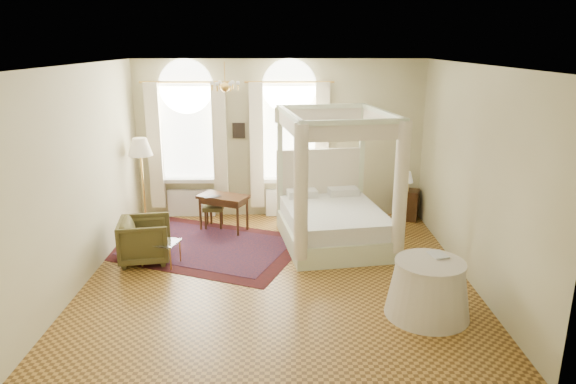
# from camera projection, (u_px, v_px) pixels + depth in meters

# --- Properties ---
(ground) EXTENTS (6.00, 6.00, 0.00)m
(ground) POSITION_uv_depth(u_px,v_px,m) (278.00, 274.00, 8.32)
(ground) COLOR #AC7C32
(ground) RESTS_ON ground
(room_walls) EXTENTS (6.00, 6.00, 6.00)m
(room_walls) POSITION_uv_depth(u_px,v_px,m) (278.00, 154.00, 7.77)
(room_walls) COLOR beige
(room_walls) RESTS_ON ground
(window_left) EXTENTS (1.62, 0.27, 3.29)m
(window_left) POSITION_uv_depth(u_px,v_px,m) (188.00, 149.00, 10.66)
(window_left) COLOR white
(window_left) RESTS_ON room_walls
(window_right) EXTENTS (1.62, 0.27, 3.29)m
(window_right) POSITION_uv_depth(u_px,v_px,m) (289.00, 149.00, 10.67)
(window_right) COLOR white
(window_right) RESTS_ON room_walls
(chandelier) EXTENTS (0.51, 0.45, 0.50)m
(chandelier) POSITION_uv_depth(u_px,v_px,m) (225.00, 86.00, 8.66)
(chandelier) COLOR gold
(chandelier) RESTS_ON room_walls
(wall_pictures) EXTENTS (2.54, 0.03, 0.39)m
(wall_pictures) POSITION_uv_depth(u_px,v_px,m) (284.00, 129.00, 10.65)
(wall_pictures) COLOR black
(wall_pictures) RESTS_ON room_walls
(canopy_bed) EXTENTS (2.21, 2.55, 2.47)m
(canopy_bed) POSITION_uv_depth(u_px,v_px,m) (334.00, 215.00, 9.42)
(canopy_bed) COLOR beige
(canopy_bed) RESTS_ON ground
(nightstand) EXTENTS (0.56, 0.53, 0.63)m
(nightstand) POSITION_uv_depth(u_px,v_px,m) (407.00, 204.00, 10.84)
(nightstand) COLOR #3C2110
(nightstand) RESTS_ON ground
(nightstand_lamp) EXTENTS (0.28, 0.28, 0.42)m
(nightstand_lamp) POSITION_uv_depth(u_px,v_px,m) (406.00, 178.00, 10.61)
(nightstand_lamp) COLOR gold
(nightstand_lamp) RESTS_ON nightstand
(writing_desk) EXTENTS (1.08, 0.85, 0.72)m
(writing_desk) POSITION_uv_depth(u_px,v_px,m) (223.00, 200.00, 10.10)
(writing_desk) COLOR #3C2110
(writing_desk) RESTS_ON ground
(laptop) EXTENTS (0.40, 0.34, 0.03)m
(laptop) POSITION_uv_depth(u_px,v_px,m) (212.00, 196.00, 9.97)
(laptop) COLOR black
(laptop) RESTS_ON writing_desk
(stool) EXTENTS (0.41, 0.41, 0.46)m
(stool) POSITION_uv_depth(u_px,v_px,m) (214.00, 209.00, 10.32)
(stool) COLOR #413B1C
(stool) RESTS_ON ground
(armchair) EXTENTS (0.96, 0.94, 0.76)m
(armchair) POSITION_uv_depth(u_px,v_px,m) (145.00, 240.00, 8.72)
(armchair) COLOR #443D1D
(armchair) RESTS_ON ground
(coffee_table) EXTENTS (0.70, 0.57, 0.42)m
(coffee_table) POSITION_uv_depth(u_px,v_px,m) (160.00, 244.00, 8.57)
(coffee_table) COLOR white
(coffee_table) RESTS_ON ground
(floor_lamp) EXTENTS (0.47, 0.47, 1.84)m
(floor_lamp) POSITION_uv_depth(u_px,v_px,m) (140.00, 152.00, 9.96)
(floor_lamp) COLOR gold
(floor_lamp) RESTS_ON ground
(oriental_rug) EXTENTS (3.94, 3.42, 0.01)m
(oriental_rug) POSITION_uv_depth(u_px,v_px,m) (208.00, 247.00, 9.41)
(oriental_rug) COLOR #42100F
(oriental_rug) RESTS_ON ground
(side_table) EXTENTS (1.15, 1.15, 0.79)m
(side_table) POSITION_uv_depth(u_px,v_px,m) (428.00, 289.00, 6.98)
(side_table) COLOR beige
(side_table) RESTS_ON ground
(book) EXTENTS (0.27, 0.32, 0.03)m
(book) POSITION_uv_depth(u_px,v_px,m) (431.00, 256.00, 7.03)
(book) COLOR black
(book) RESTS_ON side_table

